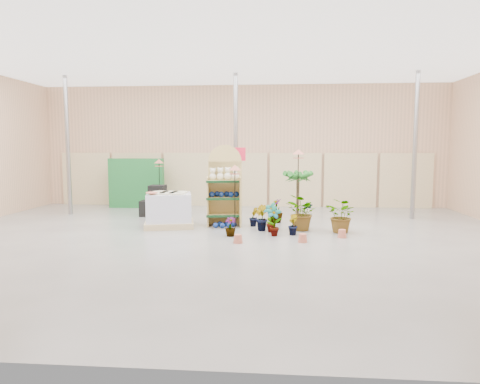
{
  "coord_description": "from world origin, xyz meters",
  "views": [
    {
      "loc": [
        1.23,
        -10.0,
        2.22
      ],
      "look_at": [
        0.3,
        1.5,
        1.0
      ],
      "focal_mm": 32.0,
      "sensor_mm": 36.0,
      "label": 1
    }
  ],
  "objects_px": {
    "bird_table_front": "(235,170)",
    "potted_plant_2": "(303,212)",
    "pallet_stack": "(169,210)",
    "display_shelf": "(225,189)"
  },
  "relations": [
    {
      "from": "bird_table_front",
      "to": "potted_plant_2",
      "type": "xyz_separation_m",
      "value": [
        1.82,
        -0.09,
        -1.12
      ]
    },
    {
      "from": "pallet_stack",
      "to": "bird_table_front",
      "type": "bearing_deg",
      "value": -16.81
    },
    {
      "from": "bird_table_front",
      "to": "pallet_stack",
      "type": "bearing_deg",
      "value": 176.18
    },
    {
      "from": "bird_table_front",
      "to": "potted_plant_2",
      "type": "distance_m",
      "value": 2.14
    },
    {
      "from": "display_shelf",
      "to": "bird_table_front",
      "type": "distance_m",
      "value": 0.87
    },
    {
      "from": "pallet_stack",
      "to": "potted_plant_2",
      "type": "bearing_deg",
      "value": -16.4
    },
    {
      "from": "display_shelf",
      "to": "potted_plant_2",
      "type": "distance_m",
      "value": 2.33
    },
    {
      "from": "bird_table_front",
      "to": "potted_plant_2",
      "type": "bearing_deg",
      "value": -2.98
    },
    {
      "from": "display_shelf",
      "to": "pallet_stack",
      "type": "xyz_separation_m",
      "value": [
        -1.5,
        -0.44,
        -0.57
      ]
    },
    {
      "from": "bird_table_front",
      "to": "potted_plant_2",
      "type": "height_order",
      "value": "bird_table_front"
    }
  ]
}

